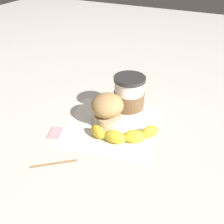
# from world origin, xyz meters

# --- Properties ---
(ground_plane) EXTENTS (3.00, 3.00, 0.00)m
(ground_plane) POSITION_xyz_m (0.00, 0.00, 0.00)
(ground_plane) COLOR beige
(paper_napkin) EXTENTS (0.30, 0.30, 0.00)m
(paper_napkin) POSITION_xyz_m (0.00, 0.00, 0.00)
(paper_napkin) COLOR white
(paper_napkin) RESTS_ON ground_plane
(coffee_cup) EXTENTS (0.09, 0.09, 0.13)m
(coffee_cup) POSITION_xyz_m (-0.06, 0.02, 0.06)
(coffee_cup) COLOR white
(coffee_cup) RESTS_ON paper_napkin
(muffin) EXTENTS (0.09, 0.09, 0.10)m
(muffin) POSITION_xyz_m (-0.00, -0.01, 0.05)
(muffin) COLOR beige
(muffin) RESTS_ON paper_napkin
(banana) EXTENTS (0.11, 0.18, 0.03)m
(banana) POSITION_xyz_m (0.04, 0.06, 0.02)
(banana) COLOR gold
(banana) RESTS_ON paper_napkin
(sugar_packet) EXTENTS (0.06, 0.05, 0.01)m
(sugar_packet) POSITION_xyz_m (0.10, -0.12, 0.00)
(sugar_packet) COLOR pink
(sugar_packet) RESTS_ON ground_plane
(wooden_stirrer) EXTENTS (0.07, 0.09, 0.00)m
(wooden_stirrer) POSITION_xyz_m (0.19, -0.06, 0.00)
(wooden_stirrer) COLOR #9E7547
(wooden_stirrer) RESTS_ON ground_plane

